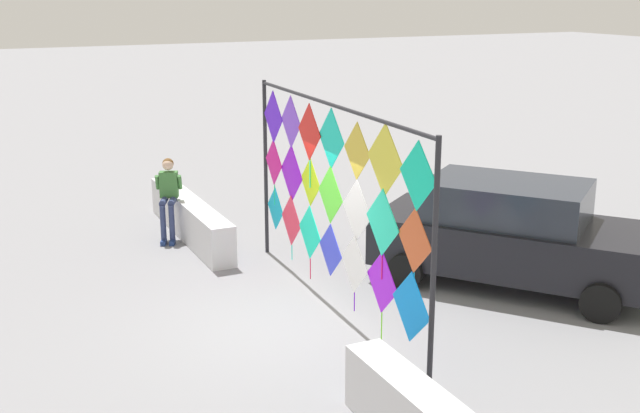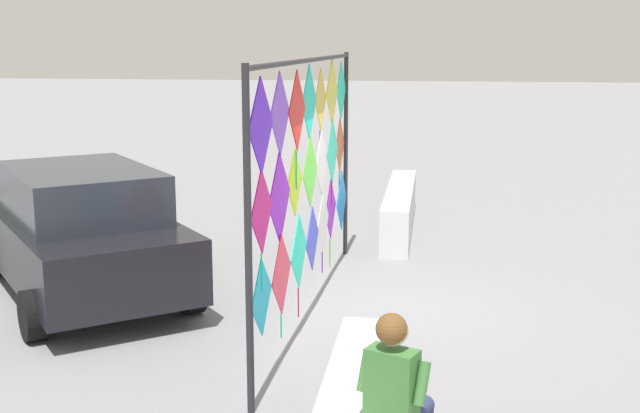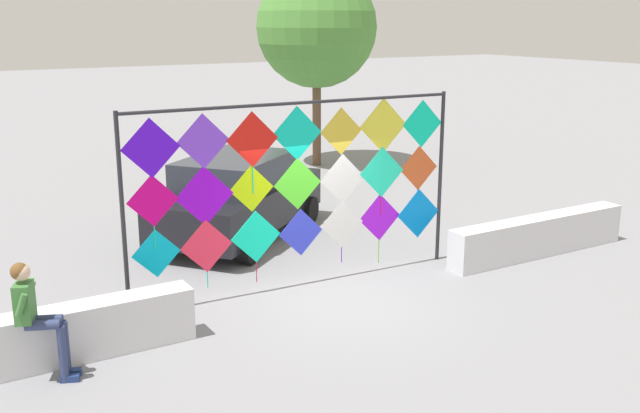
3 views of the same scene
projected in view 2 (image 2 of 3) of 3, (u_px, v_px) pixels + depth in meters
name	position (u px, v px, depth m)	size (l,w,h in m)	color
ground	(367.00, 310.00, 10.90)	(120.00, 120.00, 0.00)	gray
plaza_ledge_right	(400.00, 209.00, 15.40)	(4.32, 0.47, 0.78)	silver
kite_display_rack	(311.00, 160.00, 10.45)	(6.10, 0.31, 3.27)	#232328
seated_vendor	(400.00, 395.00, 5.98)	(0.78, 0.63, 1.63)	navy
parked_car	(80.00, 231.00, 11.38)	(4.82, 4.39, 1.78)	black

